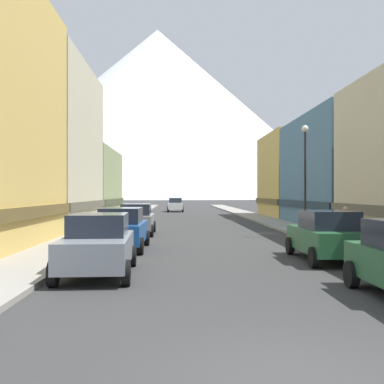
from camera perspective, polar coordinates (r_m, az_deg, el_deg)
ground_plane at (r=6.65m, az=12.35°, el=-21.22°), size 400.00×400.00×0.00m
sidewalk_left at (r=41.35m, az=-8.51°, el=-3.35°), size 2.50×100.00×0.15m
sidewalk_right at (r=41.81m, az=8.80°, el=-3.31°), size 2.50×100.00×0.15m
storefront_left_2 at (r=33.94m, az=-17.62°, el=4.93°), size 6.63×12.53×11.12m
storefront_left_3 at (r=46.83m, az=-13.59°, el=0.81°), size 7.26×13.48×6.58m
storefront_right_2 at (r=36.27m, az=18.54°, el=2.18°), size 7.61×13.67×8.00m
storefront_right_3 at (r=48.50m, az=13.43°, el=1.74°), size 7.94×11.08×8.26m
car_left_0 at (r=14.15m, az=-11.25°, el=-6.19°), size 2.22×4.47×1.78m
car_left_1 at (r=20.12m, az=-8.45°, el=-4.39°), size 2.11×4.42×1.78m
car_left_2 at (r=27.49m, az=-6.69°, el=-3.25°), size 2.09×4.41×1.78m
car_right_1 at (r=17.40m, az=15.96°, el=-5.05°), size 2.11×4.42×1.78m
car_driving_0 at (r=61.09m, az=-2.01°, el=-1.54°), size 2.06×4.40×1.78m
potted_plant_1 at (r=26.77m, az=16.68°, el=-3.95°), size 0.64×0.64×0.89m
pedestrian_0 at (r=22.87m, az=17.99°, el=-3.86°), size 0.36×0.36×1.63m
streetlamp_right at (r=25.92m, az=13.48°, el=3.39°), size 0.36×0.36×5.86m
mountain_backdrop at (r=269.96m, az=-4.21°, el=9.41°), size 208.03×208.03×94.40m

